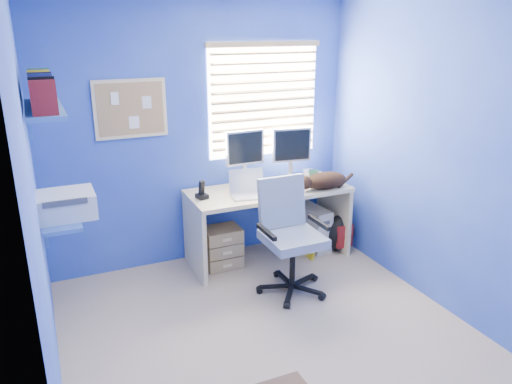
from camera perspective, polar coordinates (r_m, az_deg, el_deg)
name	(u,v)px	position (r m, az deg, el deg)	size (l,w,h in m)	color
floor	(273,338)	(3.95, 1.94, -16.32)	(3.00, 3.20, 0.00)	tan
wall_back	(201,135)	(4.83, -6.27, 6.45)	(3.00, 0.01, 2.50)	#2A43BC
wall_front	(450,290)	(2.18, 21.30, -10.39)	(3.00, 0.01, 2.50)	#2A43BC
wall_left	(36,214)	(3.07, -23.86, -2.27)	(0.01, 3.20, 2.50)	#2A43BC
wall_right	(444,158)	(4.25, 20.69, 3.65)	(0.01, 3.20, 2.50)	#2A43BC
desk	(268,224)	(4.98, 1.40, -3.68)	(1.57, 0.65, 0.74)	beige
laptop	(249,185)	(4.61, -0.76, 0.80)	(0.33, 0.26, 0.22)	silver
monitor_left	(244,157)	(4.95, -1.33, 4.01)	(0.40, 0.12, 0.54)	silver
monitor_right	(291,154)	(5.07, 3.98, 4.33)	(0.40, 0.12, 0.54)	silver
phone	(202,190)	(4.59, -6.22, 0.28)	(0.09, 0.11, 0.17)	black
mug	(313,175)	(5.15, 6.59, 1.92)	(0.10, 0.09, 0.10)	#2F6847
cd_spindle	(309,173)	(5.26, 6.11, 2.14)	(0.13, 0.13, 0.07)	silver
cat	(325,180)	(4.89, 7.92, 1.32)	(0.45, 0.23, 0.16)	black
tower_pc	(313,228)	(5.30, 6.49, -4.06)	(0.19, 0.44, 0.45)	beige
drawer_boxes	(222,247)	(4.89, -3.88, -6.28)	(0.35, 0.28, 0.41)	tan
yellow_book	(310,246)	(5.12, 6.21, -6.19)	(0.03, 0.17, 0.24)	yellow
backpack	(339,233)	(5.29, 9.52, -4.62)	(0.33, 0.25, 0.39)	black
office_chair	(290,251)	(4.42, 3.89, -6.71)	(0.58, 0.58, 1.00)	black
window_blinds	(264,100)	(4.98, 0.96, 10.44)	(1.15, 0.05, 1.10)	white
corkboard	(131,109)	(4.60, -14.14, 9.20)	(0.64, 0.02, 0.52)	beige
wall_shelves	(52,150)	(3.74, -22.26, 4.46)	(0.42, 0.90, 1.05)	#456FBA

